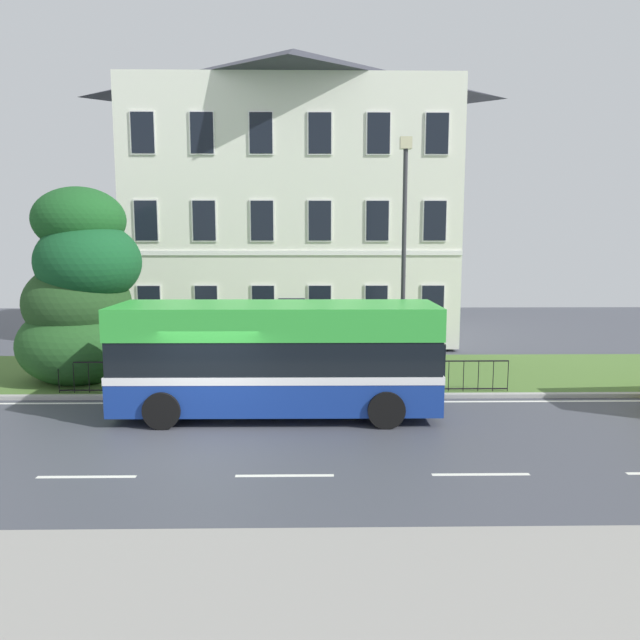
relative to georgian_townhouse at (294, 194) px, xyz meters
The scene contains 7 objects.
ground_plane 16.50m from the georgian_townhouse, 96.65° to the right, with size 60.00×56.00×0.18m.
georgian_townhouse is the anchor object (origin of this frame).
iron_verge_railing 13.27m from the georgian_townhouse, 90.00° to the right, with size 13.75×0.04×0.97m.
evergreen_tree 12.59m from the georgian_townhouse, 124.43° to the right, with size 4.14×3.99×6.54m.
single_decker_bus 14.61m from the georgian_townhouse, 90.44° to the right, with size 8.66×2.77×3.04m.
street_lamp_post 11.63m from the georgian_townhouse, 70.87° to the right, with size 0.36×0.24×7.74m.
litter_bin 12.81m from the georgian_townhouse, 89.02° to the right, with size 0.55×0.55×1.04m.
Camera 1 is at (2.54, -13.27, 4.75)m, focal length 33.23 mm.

